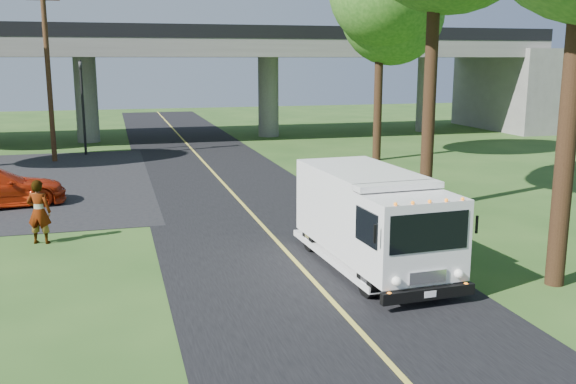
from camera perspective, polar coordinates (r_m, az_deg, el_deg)
name	(u,v)px	position (r m, az deg, el deg)	size (l,w,h in m)	color
ground	(353,325)	(13.29, 5.83, -11.71)	(120.00, 120.00, 0.00)	#27491A
road	(250,213)	(22.44, -3.38, -1.85)	(7.00, 90.00, 0.02)	black
lane_line	(250,212)	(22.44, -3.38, -1.80)	(0.12, 90.00, 0.01)	gold
overpass	(180,70)	(43.59, -9.60, 10.63)	(54.00, 10.00, 7.30)	slate
traffic_signal	(82,97)	(37.44, -17.81, 8.00)	(0.18, 0.22, 5.20)	black
utility_pole	(48,73)	(35.48, -20.53, 9.91)	(1.60, 0.26, 9.00)	#472D19
step_van	(371,217)	(16.37, 7.40, -2.23)	(2.48, 6.03, 2.49)	white
pedestrian	(39,212)	(19.89, -21.26, -1.65)	(0.69, 0.45, 1.89)	gray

